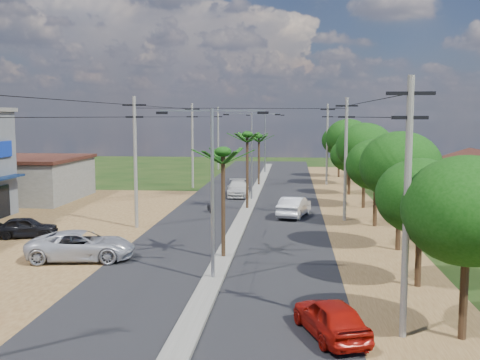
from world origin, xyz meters
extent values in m
plane|color=black|center=(0.00, 0.00, 0.00)|extent=(160.00, 160.00, 0.00)
cube|color=black|center=(0.00, 15.00, 0.02)|extent=(12.00, 110.00, 0.04)
cube|color=#605E56|center=(0.00, 18.00, 0.09)|extent=(1.00, 90.00, 0.18)
cube|color=brown|center=(8.50, 15.00, 0.01)|extent=(5.00, 90.00, 0.03)
cube|color=#0F2041|center=(-17.60, 14.00, 3.10)|extent=(0.80, 5.40, 0.15)
cube|color=#605E56|center=(-21.00, 24.00, 1.80)|extent=(10.00, 10.00, 3.60)
cube|color=black|center=(-21.00, 24.00, 3.80)|extent=(10.40, 10.40, 0.30)
cylinder|color=black|center=(9.50, -6.00, 2.10)|extent=(0.28, 0.28, 4.20)
ellipsoid|color=black|center=(9.50, -6.00, 4.50)|extent=(4.40, 4.40, 3.74)
cylinder|color=black|center=(9.30, 0.00, 1.92)|extent=(0.28, 0.28, 3.85)
ellipsoid|color=black|center=(9.30, 0.00, 4.12)|extent=(4.00, 4.00, 3.40)
cylinder|color=black|center=(9.70, 7.00, 2.27)|extent=(0.28, 0.28, 4.55)
ellipsoid|color=black|center=(9.70, 7.00, 4.88)|extent=(4.60, 4.60, 3.91)
cylinder|color=black|center=(9.40, 14.00, 2.03)|extent=(0.28, 0.28, 4.06)
ellipsoid|color=black|center=(9.40, 14.00, 4.35)|extent=(4.20, 4.20, 3.57)
cylinder|color=black|center=(9.60, 22.00, 2.38)|extent=(0.28, 0.28, 4.76)
ellipsoid|color=black|center=(9.60, 22.00, 5.10)|extent=(4.80, 4.80, 4.08)
cylinder|color=black|center=(9.20, 30.00, 1.82)|extent=(0.28, 0.28, 3.64)
ellipsoid|color=black|center=(9.20, 30.00, 3.90)|extent=(3.80, 3.80, 3.23)
cylinder|color=black|center=(9.80, 38.00, 2.45)|extent=(0.28, 0.28, 4.90)
ellipsoid|color=black|center=(9.80, 38.00, 5.25)|extent=(5.00, 5.00, 4.25)
cylinder|color=black|center=(9.50, 46.00, 2.17)|extent=(0.28, 0.28, 4.34)
ellipsoid|color=black|center=(9.50, 46.00, 4.65)|extent=(4.40, 4.40, 3.74)
cylinder|color=black|center=(0.00, 4.00, 2.90)|extent=(0.22, 0.22, 5.80)
cylinder|color=black|center=(0.00, 20.00, 3.10)|extent=(0.22, 0.22, 6.20)
cylinder|color=black|center=(0.00, 36.00, 2.75)|extent=(0.22, 0.22, 5.50)
cylinder|color=gray|center=(0.00, 0.00, 4.00)|extent=(0.16, 0.16, 8.00)
cube|color=gray|center=(1.20, 0.00, 7.90)|extent=(2.40, 0.08, 0.08)
cube|color=gray|center=(-1.20, 0.00, 7.90)|extent=(2.40, 0.08, 0.08)
cube|color=black|center=(2.30, 0.00, 7.80)|extent=(0.50, 0.18, 0.12)
cube|color=black|center=(-2.30, 0.00, 7.80)|extent=(0.50, 0.18, 0.12)
cylinder|color=gray|center=(0.00, 25.00, 4.00)|extent=(0.16, 0.16, 8.00)
cube|color=gray|center=(1.20, 25.00, 7.90)|extent=(2.40, 0.08, 0.08)
cube|color=gray|center=(-1.20, 25.00, 7.90)|extent=(2.40, 0.08, 0.08)
cube|color=black|center=(2.30, 25.00, 7.80)|extent=(0.50, 0.18, 0.12)
cube|color=black|center=(-2.30, 25.00, 7.80)|extent=(0.50, 0.18, 0.12)
cylinder|color=gray|center=(0.00, 50.00, 4.00)|extent=(0.16, 0.16, 8.00)
cube|color=gray|center=(1.20, 50.00, 7.90)|extent=(2.40, 0.08, 0.08)
cube|color=gray|center=(-1.20, 50.00, 7.90)|extent=(2.40, 0.08, 0.08)
cube|color=black|center=(2.30, 50.00, 7.80)|extent=(0.50, 0.18, 0.12)
cube|color=black|center=(-2.30, 50.00, 7.80)|extent=(0.50, 0.18, 0.12)
cylinder|color=#605E56|center=(-7.00, 12.00, 4.50)|extent=(0.24, 0.24, 9.00)
cube|color=black|center=(-7.00, 12.00, 8.40)|extent=(1.60, 0.12, 0.12)
cube|color=black|center=(-7.00, 12.00, 7.60)|extent=(1.20, 0.12, 0.12)
cylinder|color=#605E56|center=(-7.00, 34.00, 4.50)|extent=(0.24, 0.24, 9.00)
cube|color=black|center=(-7.00, 34.00, 8.40)|extent=(1.60, 0.12, 0.12)
cube|color=black|center=(-7.00, 34.00, 7.60)|extent=(1.20, 0.12, 0.12)
cylinder|color=#605E56|center=(-7.00, 55.00, 4.50)|extent=(0.24, 0.24, 9.00)
cube|color=black|center=(-7.00, 55.00, 8.40)|extent=(1.60, 0.12, 0.12)
cube|color=black|center=(-7.00, 55.00, 7.60)|extent=(1.20, 0.12, 0.12)
cylinder|color=#605E56|center=(7.50, -6.00, 4.50)|extent=(0.24, 0.24, 9.00)
cube|color=black|center=(7.50, -6.00, 8.40)|extent=(1.60, 0.12, 0.12)
cube|color=black|center=(7.50, -6.00, 7.60)|extent=(1.20, 0.12, 0.12)
cylinder|color=#605E56|center=(7.50, 16.00, 4.50)|extent=(0.24, 0.24, 9.00)
cube|color=black|center=(7.50, 16.00, 8.40)|extent=(1.60, 0.12, 0.12)
cube|color=black|center=(7.50, 16.00, 7.60)|extent=(1.20, 0.12, 0.12)
cylinder|color=#605E56|center=(7.50, 38.00, 4.50)|extent=(0.24, 0.24, 9.00)
cube|color=black|center=(7.50, 38.00, 8.40)|extent=(1.60, 0.12, 0.12)
cube|color=black|center=(7.50, 38.00, 7.60)|extent=(1.20, 0.12, 0.12)
imported|color=maroon|center=(5.00, -6.24, 0.68)|extent=(2.85, 4.31, 1.36)
imported|color=#ACAEB5|center=(3.81, 17.18, 0.78)|extent=(2.72, 4.99, 1.56)
imported|color=#B6B5B1|center=(-1.50, 27.80, 0.74)|extent=(2.52, 5.25, 1.47)
imported|color=#ACAEB5|center=(-7.50, 3.12, 0.78)|extent=(5.90, 3.35, 1.55)
imported|color=black|center=(-13.06, 8.21, 0.66)|extent=(4.11, 2.39, 1.31)
imported|color=black|center=(5.20, -5.73, 0.50)|extent=(0.67, 1.89, 0.99)
imported|color=black|center=(-2.93, 18.59, 0.41)|extent=(0.99, 1.66, 0.83)
imported|color=black|center=(-1.20, 32.98, 0.54)|extent=(0.77, 1.84, 1.07)
camera|label=1|loc=(3.61, -25.19, 7.64)|focal=42.00mm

